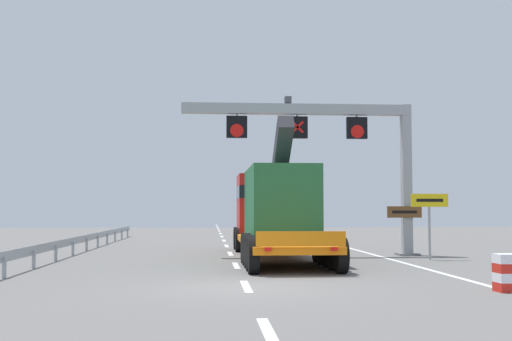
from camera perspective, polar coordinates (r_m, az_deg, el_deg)
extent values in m
plane|color=slate|center=(16.55, -0.83, -10.25)|extent=(112.00, 112.00, 0.00)
cube|color=silver|center=(10.63, 1.12, -14.03)|extent=(0.20, 2.60, 0.01)
cube|color=silver|center=(16.74, -0.85, -10.16)|extent=(0.20, 2.60, 0.01)
cube|color=silver|center=(22.89, -1.75, -8.36)|extent=(0.20, 2.60, 0.01)
cube|color=silver|center=(29.06, -2.27, -7.32)|extent=(0.20, 2.60, 0.01)
cube|color=silver|center=(35.24, -2.60, -6.65)|extent=(0.20, 2.60, 0.01)
cube|color=silver|center=(41.42, -2.83, -6.17)|extent=(0.20, 2.60, 0.01)
cube|color=silver|center=(47.61, -3.00, -5.82)|extent=(0.20, 2.60, 0.01)
cube|color=silver|center=(53.79, -3.14, -5.55)|extent=(0.20, 2.60, 0.01)
cube|color=silver|center=(59.98, -3.24, -5.34)|extent=(0.20, 2.60, 0.01)
cube|color=silver|center=(66.17, -3.33, -5.17)|extent=(0.20, 2.60, 0.01)
cube|color=silver|center=(72.36, -3.40, -5.02)|extent=(0.20, 2.60, 0.01)
cube|color=silver|center=(78.55, -3.46, -4.90)|extent=(0.20, 2.60, 0.01)
cube|color=silver|center=(84.74, -3.51, -4.80)|extent=(0.20, 2.60, 0.01)
cube|color=silver|center=(29.35, 10.05, -7.23)|extent=(0.20, 63.00, 0.01)
cube|color=#9EA0A5|center=(28.92, 13.09, -0.77)|extent=(0.40, 0.40, 6.55)
cube|color=slate|center=(28.95, 13.17, -7.18)|extent=(0.90, 0.90, 0.08)
cube|color=#9EA0A5|center=(28.19, 3.64, 5.39)|extent=(9.96, 0.44, 0.44)
cube|color=#4C4C51|center=(28.20, 2.81, 6.21)|extent=(0.28, 0.40, 0.28)
cube|color=black|center=(28.54, 8.85, 3.71)|extent=(0.89, 0.24, 0.94)
cube|color=#9EA0A5|center=(28.61, 8.84, 4.75)|extent=(0.08, 0.08, 0.16)
cone|color=red|center=(28.40, 8.92, 3.40)|extent=(0.57, 0.02, 0.57)
cube|color=black|center=(28.08, 3.64, 3.80)|extent=(0.89, 0.24, 0.94)
cube|color=#9EA0A5|center=(28.15, 3.64, 4.85)|extent=(0.08, 0.08, 0.16)
cube|color=red|center=(27.95, 3.68, 3.83)|extent=(0.55, 0.02, 0.55)
cube|color=red|center=(27.95, 3.68, 3.83)|extent=(0.55, 0.02, 0.55)
cube|color=black|center=(27.84, -1.70, 3.85)|extent=(0.89, 0.24, 0.94)
cube|color=#9EA0A5|center=(27.92, -1.70, 4.91)|extent=(0.08, 0.08, 0.16)
cone|color=red|center=(27.69, -1.69, 3.54)|extent=(0.57, 0.02, 0.57)
cube|color=orange|center=(24.47, 2.21, -6.34)|extent=(2.82, 10.40, 0.24)
cube|color=orange|center=(19.22, 3.98, -6.01)|extent=(2.66, 0.08, 0.44)
cylinder|color=black|center=(19.88, -0.23, -7.52)|extent=(0.32, 1.10, 1.10)
cylinder|color=black|center=(20.25, 7.48, -7.42)|extent=(0.32, 1.10, 1.10)
cylinder|color=black|center=(20.93, -0.43, -7.32)|extent=(0.32, 1.10, 1.10)
cylinder|color=black|center=(21.28, 6.90, -7.23)|extent=(0.32, 1.10, 1.10)
cylinder|color=black|center=(21.97, -0.61, -7.14)|extent=(0.32, 1.10, 1.10)
cylinder|color=black|center=(22.31, 6.38, -7.06)|extent=(0.32, 1.10, 1.10)
cylinder|color=black|center=(23.02, -0.78, -6.97)|extent=(0.32, 1.10, 1.10)
cylinder|color=black|center=(23.34, 5.90, -6.91)|extent=(0.32, 1.10, 1.10)
cylinder|color=black|center=(24.07, -0.93, -6.82)|extent=(0.32, 1.10, 1.10)
cylinder|color=black|center=(24.37, 5.46, -6.76)|extent=(0.32, 1.10, 1.10)
cube|color=red|center=(31.50, 0.75, -3.21)|extent=(2.58, 3.20, 3.10)
cube|color=black|center=(31.52, 0.75, -1.95)|extent=(2.61, 3.22, 0.60)
cylinder|color=black|center=(32.33, -1.67, -5.97)|extent=(0.34, 1.10, 1.10)
cylinder|color=black|center=(32.55, 2.89, -5.95)|extent=(0.34, 1.10, 1.10)
cylinder|color=black|center=(30.33, -1.50, -6.13)|extent=(0.34, 1.10, 1.10)
cylinder|color=black|center=(30.56, 3.36, -6.11)|extent=(0.34, 1.10, 1.10)
cube|color=#236638|center=(24.84, 2.09, -2.91)|extent=(2.39, 5.72, 2.70)
cube|color=#2D2D33|center=(24.08, 2.31, 1.76)|extent=(0.56, 2.94, 2.29)
cube|color=red|center=(19.08, 1.06, -6.94)|extent=(0.20, 0.06, 0.12)
cube|color=red|center=(19.36, 6.89, -6.87)|extent=(0.20, 0.06, 0.12)
cylinder|color=#9EA0A5|center=(26.47, 15.01, -4.79)|extent=(0.10, 0.10, 2.59)
cube|color=yellow|center=(26.41, 15.01, -2.55)|extent=(1.49, 0.06, 0.51)
cube|color=black|center=(26.38, 15.04, -2.55)|extent=(1.07, 0.01, 0.12)
cylinder|color=#9EA0A5|center=(28.64, 12.90, -5.19)|extent=(0.10, 0.10, 2.11)
cube|color=brown|center=(28.57, 12.92, -3.57)|extent=(1.50, 0.06, 0.49)
cube|color=black|center=(28.54, 12.94, -3.57)|extent=(1.08, 0.01, 0.12)
cube|color=#999EA3|center=(32.16, -14.76, -5.78)|extent=(0.04, 34.38, 0.32)
cube|color=#999EA3|center=(20.03, -21.26, -7.98)|extent=(0.10, 0.10, 0.60)
cube|color=#999EA3|center=(23.03, -18.96, -7.41)|extent=(0.10, 0.10, 0.60)
cube|color=#999EA3|center=(26.05, -17.19, -6.96)|extent=(0.10, 0.10, 0.60)
cube|color=#999EA3|center=(29.10, -15.79, -6.61)|extent=(0.10, 0.10, 0.60)
cube|color=#999EA3|center=(32.17, -14.67, -6.31)|extent=(0.10, 0.10, 0.60)
cube|color=#999EA3|center=(35.24, -13.73, -6.07)|extent=(0.10, 0.10, 0.60)
cube|color=#999EA3|center=(38.32, -12.95, -5.87)|extent=(0.10, 0.10, 0.60)
cube|color=#999EA3|center=(41.41, -12.29, -5.69)|extent=(0.10, 0.10, 0.60)
cube|color=#999EA3|center=(44.50, -11.72, -5.54)|extent=(0.10, 0.10, 0.60)
cube|color=#999EA3|center=(47.60, -11.22, -5.41)|extent=(0.10, 0.10, 0.60)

